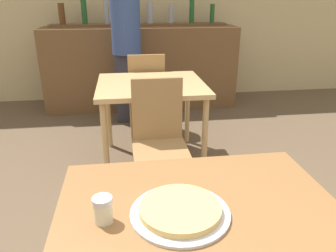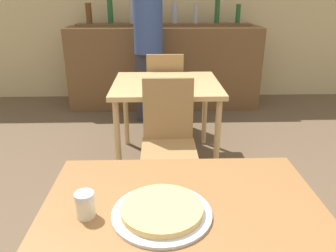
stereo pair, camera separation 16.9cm
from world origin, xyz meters
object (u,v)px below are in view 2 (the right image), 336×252
(chair_far_side_front, at_px, (168,134))
(person_standing, at_px, (148,43))
(pizza_tray, at_px, (162,211))
(cheese_shaker, at_px, (85,205))
(chair_far_side_back, at_px, (165,90))

(chair_far_side_front, bearing_deg, person_standing, 96.01)
(chair_far_side_front, xyz_separation_m, pizza_tray, (-0.06, -1.27, 0.25))
(person_standing, bearing_deg, cheese_shaker, -92.85)
(pizza_tray, xyz_separation_m, cheese_shaker, (-0.27, -0.00, 0.03))
(chair_far_side_back, xyz_separation_m, pizza_tray, (-0.06, -2.48, 0.25))
(chair_far_side_front, bearing_deg, cheese_shaker, -104.67)
(pizza_tray, bearing_deg, chair_far_side_back, 88.52)
(cheese_shaker, bearing_deg, chair_far_side_back, 82.37)
(person_standing, bearing_deg, pizza_tray, -87.74)
(chair_far_side_front, distance_m, cheese_shaker, 1.34)
(chair_far_side_front, height_order, chair_far_side_back, same)
(chair_far_side_front, bearing_deg, pizza_tray, -92.89)
(chair_far_side_back, bearing_deg, pizza_tray, 88.52)
(chair_far_side_back, bearing_deg, chair_far_side_front, 90.00)
(cheese_shaker, bearing_deg, chair_far_side_front, 75.33)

